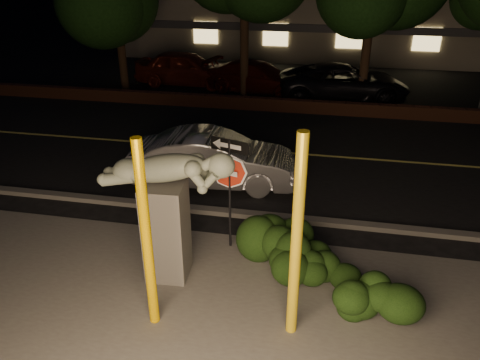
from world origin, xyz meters
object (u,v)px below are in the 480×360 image
(sculpture, at_px, (167,202))
(silver_sedan, at_px, (214,159))
(parked_car_darkred, at_px, (257,77))
(signpost, at_px, (230,173))
(parked_car_dark, at_px, (344,82))
(yellow_pole_left, at_px, (147,238))
(yellow_pole_right, at_px, (296,242))
(parked_car_red, at_px, (186,68))

(sculpture, bearing_deg, silver_sedan, 88.08)
(silver_sedan, xyz_separation_m, parked_car_darkred, (-0.32, 9.38, -0.03))
(signpost, distance_m, silver_sedan, 3.26)
(signpost, xyz_separation_m, silver_sedan, (-1.08, 2.90, -1.04))
(parked_car_darkred, xyz_separation_m, parked_car_dark, (3.79, -0.47, 0.06))
(yellow_pole_left, distance_m, yellow_pole_right, 2.35)
(signpost, bearing_deg, parked_car_dark, 96.02)
(sculpture, height_order, parked_car_dark, sculpture)
(yellow_pole_left, height_order, parked_car_red, yellow_pole_left)
(parked_car_dark, bearing_deg, silver_sedan, 151.35)
(yellow_pole_left, distance_m, sculpture, 1.32)
(silver_sedan, xyz_separation_m, parked_car_red, (-3.83, 9.97, 0.08))
(parked_car_darkred, bearing_deg, signpost, -161.13)
(silver_sedan, height_order, parked_car_red, parked_car_red)
(signpost, xyz_separation_m, parked_car_red, (-4.91, 12.88, -0.96))
(yellow_pole_left, distance_m, parked_car_dark, 14.68)
(parked_car_dark, bearing_deg, sculpture, 158.26)
(parked_car_red, height_order, parked_car_dark, parked_car_red)
(yellow_pole_left, xyz_separation_m, parked_car_red, (-4.10, 15.36, -0.90))
(parked_car_dark, bearing_deg, yellow_pole_right, 169.13)
(yellow_pole_right, relative_size, parked_car_red, 0.76)
(silver_sedan, relative_size, parked_car_dark, 0.81)
(yellow_pole_left, bearing_deg, yellow_pole_right, 5.52)
(yellow_pole_right, distance_m, silver_sedan, 5.88)
(yellow_pole_left, relative_size, silver_sedan, 0.77)
(parked_car_darkred, distance_m, parked_car_dark, 3.82)
(silver_sedan, bearing_deg, parked_car_dark, -26.12)
(signpost, relative_size, parked_car_darkred, 0.52)
(signpost, bearing_deg, yellow_pole_right, -38.37)
(sculpture, bearing_deg, yellow_pole_right, -27.73)
(silver_sedan, height_order, parked_car_dark, parked_car_dark)
(yellow_pole_left, bearing_deg, parked_car_darkred, 92.29)
(silver_sedan, bearing_deg, parked_car_darkred, -2.89)
(yellow_pole_right, height_order, signpost, yellow_pole_right)
(yellow_pole_left, height_order, silver_sedan, yellow_pole_left)
(sculpture, relative_size, parked_car_red, 0.56)
(parked_car_red, xyz_separation_m, parked_car_darkred, (3.51, -0.60, -0.11))
(yellow_pole_right, height_order, sculpture, yellow_pole_right)
(yellow_pole_right, xyz_separation_m, sculpture, (-2.47, 1.09, -0.15))
(yellow_pole_left, relative_size, parked_car_darkred, 0.71)
(sculpture, distance_m, parked_car_darkred, 13.49)
(silver_sedan, bearing_deg, yellow_pole_right, -158.02)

